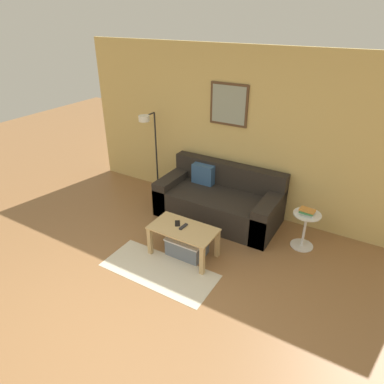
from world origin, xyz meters
name	(u,v)px	position (x,y,z in m)	size (l,w,h in m)	color
ground_plane	(103,339)	(0.00, 0.00, 0.00)	(16.00, 16.00, 0.00)	olive
wall_back	(238,133)	(0.00, 3.17, 1.28)	(5.60, 0.09, 2.55)	#D6B76B
area_rug	(159,270)	(-0.11, 1.14, 0.00)	(1.49, 0.65, 0.01)	beige
couch	(219,201)	(-0.05, 2.69, 0.29)	(1.89, 0.91, 0.82)	#28231E
coffee_table	(183,234)	(-0.02, 1.57, 0.34)	(0.88, 0.49, 0.43)	tan
storage_bin	(187,246)	(0.01, 1.62, 0.13)	(0.52, 0.38, 0.26)	slate
floor_lamp	(150,139)	(-1.42, 2.77, 1.04)	(0.20, 0.47, 1.47)	black
side_table	(305,227)	(1.32, 2.59, 0.32)	(0.37, 0.37, 0.53)	white
book_stack	(307,211)	(1.31, 2.59, 0.57)	(0.22, 0.17, 0.07)	silver
remote_control	(183,227)	(-0.03, 1.60, 0.44)	(0.04, 0.15, 0.02)	#232328
cell_phone	(177,223)	(-0.14, 1.63, 0.43)	(0.07, 0.14, 0.01)	black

